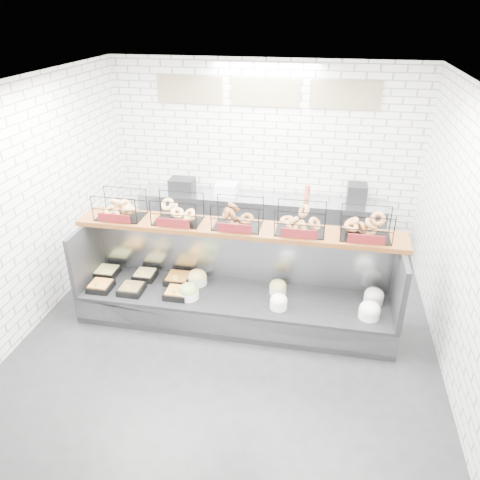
# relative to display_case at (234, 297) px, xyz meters

# --- Properties ---
(ground) EXTENTS (5.50, 5.50, 0.00)m
(ground) POSITION_rel_display_case_xyz_m (0.01, -0.34, -0.33)
(ground) COLOR black
(ground) RESTS_ON ground
(room_shell) EXTENTS (5.02, 5.51, 3.01)m
(room_shell) POSITION_rel_display_case_xyz_m (0.01, 0.26, 1.73)
(room_shell) COLOR white
(room_shell) RESTS_ON ground
(display_case) EXTENTS (4.00, 0.90, 1.20)m
(display_case) POSITION_rel_display_case_xyz_m (0.00, 0.00, 0.00)
(display_case) COLOR black
(display_case) RESTS_ON ground
(bagel_shelf) EXTENTS (4.10, 0.50, 0.40)m
(bagel_shelf) POSITION_rel_display_case_xyz_m (0.02, 0.17, 1.06)
(bagel_shelf) COLOR #502911
(bagel_shelf) RESTS_ON display_case
(prep_counter) EXTENTS (4.00, 0.60, 1.20)m
(prep_counter) POSITION_rel_display_case_xyz_m (0.01, 2.09, 0.14)
(prep_counter) COLOR #93969B
(prep_counter) RESTS_ON ground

